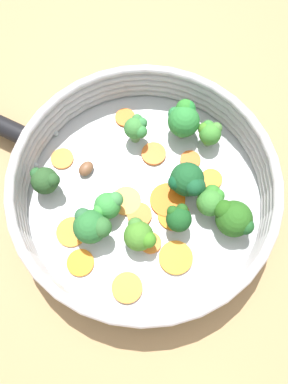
% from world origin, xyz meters
% --- Properties ---
extents(ground_plane, '(4.00, 4.00, 0.00)m').
position_xyz_m(ground_plane, '(0.00, 0.00, 0.00)').
color(ground_plane, '#9A774B').
extents(skillet, '(0.33, 0.33, 0.01)m').
position_xyz_m(skillet, '(0.00, 0.00, 0.01)').
color(skillet, '#B2B5B7').
rests_on(skillet, ground_plane).
extents(skillet_rim_wall, '(0.34, 0.34, 0.06)m').
position_xyz_m(skillet_rim_wall, '(0.00, 0.00, 0.05)').
color(skillet_rim_wall, '#B8B2B6').
rests_on(skillet_rim_wall, skillet).
extents(skillet_rivet_left, '(0.01, 0.01, 0.01)m').
position_xyz_m(skillet_rivet_left, '(-0.06, -0.14, 0.02)').
color(skillet_rivet_left, '#AFB5B9').
rests_on(skillet_rivet_left, skillet).
extents(skillet_rivet_right, '(0.01, 0.01, 0.01)m').
position_xyz_m(skillet_rivet_right, '(-0.01, -0.16, 0.02)').
color(skillet_rivet_right, '#B0B0B8').
rests_on(skillet_rivet_right, skillet).
extents(carrot_slice_0, '(0.04, 0.04, 0.01)m').
position_xyz_m(carrot_slice_0, '(0.03, -0.00, 0.02)').
color(carrot_slice_0, orange).
rests_on(carrot_slice_0, skillet).
extents(carrot_slice_1, '(0.04, 0.04, 0.01)m').
position_xyz_m(carrot_slice_1, '(-0.06, -0.00, 0.02)').
color(carrot_slice_1, orange).
rests_on(carrot_slice_1, skillet).
extents(carrot_slice_2, '(0.06, 0.06, 0.01)m').
position_xyz_m(carrot_slice_2, '(0.01, -0.02, 0.02)').
color(carrot_slice_2, orange).
rests_on(carrot_slice_2, skillet).
extents(carrot_slice_3, '(0.05, 0.05, 0.00)m').
position_xyz_m(carrot_slice_3, '(0.07, -0.08, 0.02)').
color(carrot_slice_3, orange).
rests_on(carrot_slice_3, skillet).
extents(carrot_slice_4, '(0.06, 0.06, 0.00)m').
position_xyz_m(carrot_slice_4, '(-0.00, 0.03, 0.02)').
color(carrot_slice_4, '#E45E0F').
rests_on(carrot_slice_4, skillet).
extents(carrot_slice_5, '(0.04, 0.04, 0.00)m').
position_xyz_m(carrot_slice_5, '(-0.04, 0.09, 0.02)').
color(carrot_slice_5, orange).
rests_on(carrot_slice_5, skillet).
extents(carrot_slice_6, '(0.05, 0.05, 0.00)m').
position_xyz_m(carrot_slice_6, '(0.11, -0.06, 0.02)').
color(carrot_slice_6, orange).
rests_on(carrot_slice_6, skillet).
extents(carrot_slice_7, '(0.03, 0.03, 0.00)m').
position_xyz_m(carrot_slice_7, '(-0.07, 0.05, 0.02)').
color(carrot_slice_7, orange).
rests_on(carrot_slice_7, skillet).
extents(carrot_slice_8, '(0.03, 0.03, 0.00)m').
position_xyz_m(carrot_slice_8, '(0.06, 0.02, 0.02)').
color(carrot_slice_8, orange).
rests_on(carrot_slice_8, skillet).
extents(carrot_slice_9, '(0.06, 0.06, 0.01)m').
position_xyz_m(carrot_slice_9, '(0.07, 0.06, 0.02)').
color(carrot_slice_9, orange).
rests_on(carrot_slice_9, skillet).
extents(carrot_slice_10, '(0.04, 0.04, 0.00)m').
position_xyz_m(carrot_slice_10, '(-0.03, -0.12, 0.02)').
color(carrot_slice_10, orange).
rests_on(carrot_slice_10, skillet).
extents(carrot_slice_11, '(0.04, 0.04, 0.00)m').
position_xyz_m(carrot_slice_11, '(-0.11, -0.05, 0.02)').
color(carrot_slice_11, orange).
rests_on(carrot_slice_11, skillet).
extents(carrot_slice_12, '(0.05, 0.05, 0.01)m').
position_xyz_m(carrot_slice_12, '(0.12, 0.01, 0.02)').
color(carrot_slice_12, orange).
rests_on(carrot_slice_12, skillet).
extents(carrot_slice_13, '(0.06, 0.06, 0.00)m').
position_xyz_m(carrot_slice_13, '(0.02, 0.04, 0.02)').
color(carrot_slice_13, orange).
rests_on(carrot_slice_13, skillet).
extents(broccoli_floret_0, '(0.04, 0.04, 0.04)m').
position_xyz_m(broccoli_floret_0, '(-0.00, 0.09, 0.04)').
color(broccoli_floret_0, '#649852').
rests_on(broccoli_floret_0, skillet).
extents(broccoli_floret_1, '(0.03, 0.03, 0.05)m').
position_xyz_m(broccoli_floret_1, '(-0.08, -0.03, 0.04)').
color(broccoli_floret_1, '#628F4E').
rests_on(broccoli_floret_1, skillet).
extents(broccoli_floret_2, '(0.05, 0.05, 0.05)m').
position_xyz_m(broccoli_floret_2, '(-0.02, 0.05, 0.04)').
color(broccoli_floret_2, '#6E8C50').
rests_on(broccoli_floret_2, skillet).
extents(broccoli_floret_3, '(0.03, 0.03, 0.04)m').
position_xyz_m(broccoli_floret_3, '(-0.10, 0.07, 0.04)').
color(broccoli_floret_3, '#7BA462').
rests_on(broccoli_floret_3, skillet).
extents(broccoli_floret_4, '(0.05, 0.05, 0.06)m').
position_xyz_m(broccoli_floret_4, '(-0.11, 0.03, 0.05)').
color(broccoli_floret_4, '#87A463').
rests_on(broccoli_floret_4, skillet).
extents(broccoli_floret_5, '(0.04, 0.05, 0.05)m').
position_xyz_m(broccoli_floret_5, '(0.06, -0.05, 0.05)').
color(broccoli_floret_5, '#77985F').
rests_on(broccoli_floret_5, skillet).
extents(broccoli_floret_6, '(0.04, 0.03, 0.05)m').
position_xyz_m(broccoli_floret_6, '(0.03, 0.05, 0.04)').
color(broccoli_floret_6, '#7EA353').
rests_on(broccoli_floret_6, skillet).
extents(broccoli_floret_7, '(0.04, 0.04, 0.04)m').
position_xyz_m(broccoli_floret_7, '(0.06, 0.01, 0.04)').
color(broccoli_floret_7, '#6C9146').
rests_on(broccoli_floret_7, skillet).
extents(broccoli_floret_8, '(0.04, 0.04, 0.04)m').
position_xyz_m(broccoli_floret_8, '(0.03, -0.04, 0.04)').
color(broccoli_floret_8, '#5E8743').
rests_on(broccoli_floret_8, skillet).
extents(broccoli_floret_9, '(0.04, 0.04, 0.05)m').
position_xyz_m(broccoli_floret_9, '(0.02, -0.13, 0.04)').
color(broccoli_floret_9, '#5D8945').
rests_on(broccoli_floret_9, skillet).
extents(broccoli_floret_10, '(0.05, 0.05, 0.05)m').
position_xyz_m(broccoli_floret_10, '(0.01, 0.12, 0.04)').
color(broccoli_floret_10, olive).
rests_on(broccoli_floret_10, skillet).
extents(mushroom_piece_0, '(0.03, 0.03, 0.01)m').
position_xyz_m(mushroom_piece_0, '(-0.02, -0.09, 0.02)').
color(mushroom_piece_0, brown).
rests_on(mushroom_piece_0, skillet).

